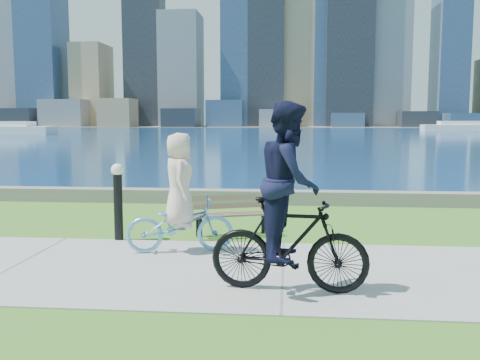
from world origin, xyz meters
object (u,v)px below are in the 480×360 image
object	(u,v)px
cyclist_man	(289,213)
bollard_lamp	(118,197)
cyclist_woman	(180,208)
park_bench	(232,212)

from	to	relation	value
cyclist_man	bollard_lamp	bearing A→B (deg)	55.19
bollard_lamp	cyclist_woman	bearing A→B (deg)	-31.21
park_bench	bollard_lamp	distance (m)	2.12
cyclist_man	cyclist_woman	bearing A→B (deg)	49.69
bollard_lamp	cyclist_woman	xyz separation A→B (m)	(1.29, -0.78, -0.06)
park_bench	bollard_lamp	xyz separation A→B (m)	(-2.00, -0.59, 0.34)
park_bench	bollard_lamp	bearing A→B (deg)	177.21
park_bench	bollard_lamp	size ratio (longest dim) A/B	1.10
bollard_lamp	cyclist_man	distance (m)	4.07
park_bench	cyclist_woman	world-z (taller)	cyclist_woman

